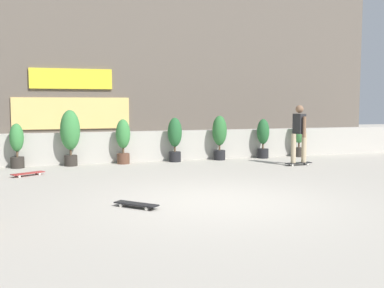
{
  "coord_description": "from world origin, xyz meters",
  "views": [
    {
      "loc": [
        -2.88,
        -7.48,
        1.75
      ],
      "look_at": [
        0.0,
        1.5,
        0.9
      ],
      "focal_mm": 42.45,
      "sensor_mm": 36.0,
      "label": 1
    }
  ],
  "objects_px": {
    "potted_plant_1": "(17,144)",
    "potted_plant_6": "(263,137)",
    "potted_plant_4": "(175,137)",
    "skateboard_aside": "(28,173)",
    "potted_plant_7": "(299,135)",
    "potted_plant_3": "(123,139)",
    "potted_plant_5": "(220,135)",
    "skater_far_right": "(299,132)",
    "skateboard_near_camera": "(136,204)",
    "potted_plant_2": "(70,133)"
  },
  "relations": [
    {
      "from": "potted_plant_7",
      "to": "skater_far_right",
      "type": "relative_size",
      "value": 0.76
    },
    {
      "from": "skateboard_near_camera",
      "to": "skateboard_aside",
      "type": "bearing_deg",
      "value": 114.31
    },
    {
      "from": "potted_plant_4",
      "to": "skateboard_aside",
      "type": "xyz_separation_m",
      "value": [
        -4.1,
        -1.5,
        -0.68
      ]
    },
    {
      "from": "potted_plant_2",
      "to": "potted_plant_3",
      "type": "distance_m",
      "value": 1.49
    },
    {
      "from": "potted_plant_5",
      "to": "potted_plant_6",
      "type": "distance_m",
      "value": 1.49
    },
    {
      "from": "potted_plant_3",
      "to": "potted_plant_7",
      "type": "distance_m",
      "value": 5.78
    },
    {
      "from": "potted_plant_4",
      "to": "skater_far_right",
      "type": "relative_size",
      "value": 0.78
    },
    {
      "from": "skater_far_right",
      "to": "skateboard_near_camera",
      "type": "height_order",
      "value": "skater_far_right"
    },
    {
      "from": "skateboard_near_camera",
      "to": "potted_plant_2",
      "type": "bearing_deg",
      "value": 97.88
    },
    {
      "from": "potted_plant_6",
      "to": "skateboard_near_camera",
      "type": "bearing_deg",
      "value": -132.59
    },
    {
      "from": "potted_plant_3",
      "to": "potted_plant_7",
      "type": "xyz_separation_m",
      "value": [
        5.78,
        -0.0,
        -0.0
      ]
    },
    {
      "from": "potted_plant_5",
      "to": "potted_plant_6",
      "type": "xyz_separation_m",
      "value": [
        1.49,
        0.0,
        -0.09
      ]
    },
    {
      "from": "potted_plant_1",
      "to": "potted_plant_2",
      "type": "bearing_deg",
      "value": -0.0
    },
    {
      "from": "potted_plant_2",
      "to": "potted_plant_1",
      "type": "bearing_deg",
      "value": 180.0
    },
    {
      "from": "potted_plant_4",
      "to": "potted_plant_6",
      "type": "height_order",
      "value": "potted_plant_4"
    },
    {
      "from": "potted_plant_3",
      "to": "potted_plant_6",
      "type": "relative_size",
      "value": 1.03
    },
    {
      "from": "potted_plant_5",
      "to": "skateboard_aside",
      "type": "bearing_deg",
      "value": -164.83
    },
    {
      "from": "potted_plant_4",
      "to": "potted_plant_5",
      "type": "bearing_deg",
      "value": 0.0
    },
    {
      "from": "potted_plant_3",
      "to": "potted_plant_2",
      "type": "bearing_deg",
      "value": -180.0
    },
    {
      "from": "potted_plant_3",
      "to": "potted_plant_1",
      "type": "bearing_deg",
      "value": 180.0
    },
    {
      "from": "potted_plant_4",
      "to": "potted_plant_6",
      "type": "relative_size",
      "value": 1.06
    },
    {
      "from": "potted_plant_5",
      "to": "skateboard_near_camera",
      "type": "distance_m",
      "value": 6.75
    },
    {
      "from": "potted_plant_1",
      "to": "potted_plant_6",
      "type": "relative_size",
      "value": 0.97
    },
    {
      "from": "potted_plant_1",
      "to": "potted_plant_3",
      "type": "height_order",
      "value": "potted_plant_3"
    },
    {
      "from": "potted_plant_6",
      "to": "potted_plant_7",
      "type": "distance_m",
      "value": 1.31
    },
    {
      "from": "potted_plant_4",
      "to": "skater_far_right",
      "type": "xyz_separation_m",
      "value": [
        3.11,
        -1.84,
        0.2
      ]
    },
    {
      "from": "potted_plant_1",
      "to": "skateboard_near_camera",
      "type": "distance_m",
      "value": 6.05
    },
    {
      "from": "potted_plant_7",
      "to": "skateboard_near_camera",
      "type": "xyz_separation_m",
      "value": [
        -6.47,
        -5.62,
        -0.65
      ]
    },
    {
      "from": "skateboard_near_camera",
      "to": "potted_plant_6",
      "type": "bearing_deg",
      "value": 47.41
    },
    {
      "from": "potted_plant_5",
      "to": "skateboard_near_camera",
      "type": "bearing_deg",
      "value": -123.21
    },
    {
      "from": "potted_plant_2",
      "to": "skater_far_right",
      "type": "relative_size",
      "value": 0.92
    },
    {
      "from": "potted_plant_7",
      "to": "skateboard_near_camera",
      "type": "bearing_deg",
      "value": -139.03
    },
    {
      "from": "potted_plant_4",
      "to": "skateboard_aside",
      "type": "height_order",
      "value": "potted_plant_4"
    },
    {
      "from": "potted_plant_2",
      "to": "potted_plant_5",
      "type": "relative_size",
      "value": 1.14
    },
    {
      "from": "potted_plant_5",
      "to": "skateboard_near_camera",
      "type": "relative_size",
      "value": 1.91
    },
    {
      "from": "potted_plant_2",
      "to": "potted_plant_4",
      "type": "height_order",
      "value": "potted_plant_2"
    },
    {
      "from": "potted_plant_1",
      "to": "skater_far_right",
      "type": "bearing_deg",
      "value": -13.71
    },
    {
      "from": "potted_plant_2",
      "to": "skater_far_right",
      "type": "height_order",
      "value": "skater_far_right"
    },
    {
      "from": "potted_plant_4",
      "to": "skateboard_near_camera",
      "type": "bearing_deg",
      "value": -111.78
    },
    {
      "from": "potted_plant_2",
      "to": "potted_plant_6",
      "type": "relative_size",
      "value": 1.25
    },
    {
      "from": "skateboard_near_camera",
      "to": "skateboard_aside",
      "type": "height_order",
      "value": "same"
    },
    {
      "from": "potted_plant_2",
      "to": "skateboard_aside",
      "type": "height_order",
      "value": "potted_plant_2"
    },
    {
      "from": "potted_plant_7",
      "to": "skater_far_right",
      "type": "xyz_separation_m",
      "value": [
        -1.11,
        -1.84,
        0.23
      ]
    },
    {
      "from": "potted_plant_2",
      "to": "potted_plant_6",
      "type": "xyz_separation_m",
      "value": [
        5.94,
        0.0,
        -0.23
      ]
    },
    {
      "from": "potted_plant_1",
      "to": "potted_plant_6",
      "type": "height_order",
      "value": "potted_plant_6"
    },
    {
      "from": "potted_plant_3",
      "to": "potted_plant_6",
      "type": "xyz_separation_m",
      "value": [
        4.47,
        -0.0,
        -0.03
      ]
    },
    {
      "from": "potted_plant_3",
      "to": "potted_plant_5",
      "type": "bearing_deg",
      "value": -0.0
    },
    {
      "from": "potted_plant_1",
      "to": "skater_far_right",
      "type": "distance_m",
      "value": 7.76
    },
    {
      "from": "potted_plant_5",
      "to": "potted_plant_1",
      "type": "bearing_deg",
      "value": 180.0
    },
    {
      "from": "potted_plant_2",
      "to": "potted_plant_7",
      "type": "bearing_deg",
      "value": -0.0
    }
  ]
}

